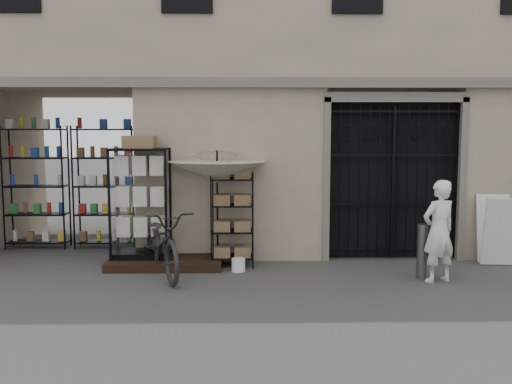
{
  "coord_description": "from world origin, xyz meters",
  "views": [
    {
      "loc": [
        -0.97,
        -8.33,
        2.42
      ],
      "look_at": [
        -0.8,
        1.4,
        1.35
      ],
      "focal_mm": 40.0,
      "sensor_mm": 36.0,
      "label": 1
    }
  ],
  "objects_px": {
    "white_bucket": "(238,265)",
    "easel_sign": "(497,230)",
    "bicycle": "(163,275)",
    "market_umbrella": "(217,166)",
    "shopkeeper": "(437,281)",
    "steel_bollard": "(422,252)",
    "wire_rack": "(232,221)",
    "display_cabinet": "(141,209)"
  },
  "relations": [
    {
      "from": "wire_rack",
      "to": "shopkeeper",
      "type": "height_order",
      "value": "wire_rack"
    },
    {
      "from": "display_cabinet",
      "to": "shopkeeper",
      "type": "distance_m",
      "value": 5.17
    },
    {
      "from": "easel_sign",
      "to": "white_bucket",
      "type": "bearing_deg",
      "value": -169.49
    },
    {
      "from": "market_umbrella",
      "to": "shopkeeper",
      "type": "distance_m",
      "value": 4.17
    },
    {
      "from": "wire_rack",
      "to": "steel_bollard",
      "type": "xyz_separation_m",
      "value": [
        3.1,
        -0.98,
        -0.36
      ]
    },
    {
      "from": "market_umbrella",
      "to": "white_bucket",
      "type": "distance_m",
      "value": 1.78
    },
    {
      "from": "steel_bollard",
      "to": "market_umbrella",
      "type": "bearing_deg",
      "value": 162.81
    },
    {
      "from": "market_umbrella",
      "to": "display_cabinet",
      "type": "bearing_deg",
      "value": -178.65
    },
    {
      "from": "steel_bollard",
      "to": "easel_sign",
      "type": "distance_m",
      "value": 1.88
    },
    {
      "from": "display_cabinet",
      "to": "shopkeeper",
      "type": "bearing_deg",
      "value": 2.42
    },
    {
      "from": "display_cabinet",
      "to": "white_bucket",
      "type": "distance_m",
      "value": 2.02
    },
    {
      "from": "wire_rack",
      "to": "bicycle",
      "type": "relative_size",
      "value": 0.77
    },
    {
      "from": "easel_sign",
      "to": "bicycle",
      "type": "bearing_deg",
      "value": -168.2
    },
    {
      "from": "market_umbrella",
      "to": "easel_sign",
      "type": "bearing_deg",
      "value": -1.23
    },
    {
      "from": "display_cabinet",
      "to": "market_umbrella",
      "type": "relative_size",
      "value": 0.85
    },
    {
      "from": "market_umbrella",
      "to": "steel_bollard",
      "type": "relative_size",
      "value": 2.74
    },
    {
      "from": "easel_sign",
      "to": "shopkeeper",
      "type": "bearing_deg",
      "value": -136.51
    },
    {
      "from": "market_umbrella",
      "to": "shopkeeper",
      "type": "bearing_deg",
      "value": -18.82
    },
    {
      "from": "display_cabinet",
      "to": "easel_sign",
      "type": "distance_m",
      "value": 6.36
    },
    {
      "from": "market_umbrella",
      "to": "bicycle",
      "type": "distance_m",
      "value": 2.11
    },
    {
      "from": "wire_rack",
      "to": "bicycle",
      "type": "bearing_deg",
      "value": -160.02
    },
    {
      "from": "steel_bollard",
      "to": "wire_rack",
      "type": "bearing_deg",
      "value": 162.47
    },
    {
      "from": "easel_sign",
      "to": "market_umbrella",
      "type": "bearing_deg",
      "value": -175.62
    },
    {
      "from": "bicycle",
      "to": "shopkeeper",
      "type": "xyz_separation_m",
      "value": [
        4.44,
        -0.47,
        0.0
      ]
    },
    {
      "from": "bicycle",
      "to": "easel_sign",
      "type": "height_order",
      "value": "easel_sign"
    },
    {
      "from": "display_cabinet",
      "to": "easel_sign",
      "type": "relative_size",
      "value": 1.72
    },
    {
      "from": "wire_rack",
      "to": "easel_sign",
      "type": "height_order",
      "value": "wire_rack"
    },
    {
      "from": "bicycle",
      "to": "easel_sign",
      "type": "xyz_separation_m",
      "value": [
        5.87,
        0.64,
        0.63
      ]
    },
    {
      "from": "display_cabinet",
      "to": "bicycle",
      "type": "xyz_separation_m",
      "value": [
        0.48,
        -0.71,
        -1.02
      ]
    },
    {
      "from": "bicycle",
      "to": "shopkeeper",
      "type": "distance_m",
      "value": 4.47
    },
    {
      "from": "display_cabinet",
      "to": "shopkeeper",
      "type": "xyz_separation_m",
      "value": [
        4.92,
        -1.18,
        -1.02
      ]
    },
    {
      "from": "display_cabinet",
      "to": "shopkeeper",
      "type": "relative_size",
      "value": 1.29
    },
    {
      "from": "easel_sign",
      "to": "steel_bollard",
      "type": "bearing_deg",
      "value": -144.51
    },
    {
      "from": "white_bucket",
      "to": "easel_sign",
      "type": "height_order",
      "value": "easel_sign"
    },
    {
      "from": "market_umbrella",
      "to": "wire_rack",
      "type": "bearing_deg",
      "value": -13.18
    },
    {
      "from": "display_cabinet",
      "to": "market_umbrella",
      "type": "height_order",
      "value": "market_umbrella"
    },
    {
      "from": "white_bucket",
      "to": "easel_sign",
      "type": "xyz_separation_m",
      "value": [
        4.61,
        0.4,
        0.52
      ]
    },
    {
      "from": "white_bucket",
      "to": "steel_bollard",
      "type": "height_order",
      "value": "steel_bollard"
    },
    {
      "from": "white_bucket",
      "to": "bicycle",
      "type": "xyz_separation_m",
      "value": [
        -1.25,
        -0.24,
        -0.11
      ]
    },
    {
      "from": "display_cabinet",
      "to": "shopkeeper",
      "type": "height_order",
      "value": "display_cabinet"
    },
    {
      "from": "steel_bollard",
      "to": "shopkeeper",
      "type": "xyz_separation_m",
      "value": [
        0.2,
        -0.17,
        -0.45
      ]
    },
    {
      "from": "wire_rack",
      "to": "white_bucket",
      "type": "relative_size",
      "value": 7.08
    }
  ]
}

